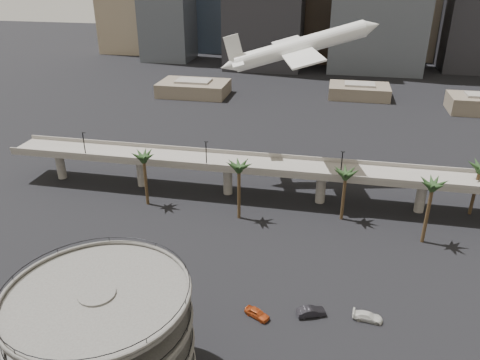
% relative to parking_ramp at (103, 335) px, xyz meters
% --- Properties ---
extents(parking_ramp, '(22.20, 22.20, 17.35)m').
position_rel_parking_ramp_xyz_m(parking_ramp, '(0.00, 0.00, 0.00)').
color(parking_ramp, '#4E4C49').
rests_on(parking_ramp, ground).
extents(overpass, '(130.00, 9.30, 14.70)m').
position_rel_parking_ramp_xyz_m(overpass, '(13.00, 59.00, -2.50)').
color(overpass, gray).
rests_on(overpass, ground).
extents(palm_trees, '(76.40, 18.40, 14.00)m').
position_rel_parking_ramp_xyz_m(palm_trees, '(24.58, 51.18, 1.46)').
color(palm_trees, '#4D3B21').
rests_on(palm_trees, ground).
extents(low_buildings, '(135.00, 27.50, 6.80)m').
position_rel_parking_ramp_xyz_m(low_buildings, '(19.89, 146.30, -6.97)').
color(low_buildings, '#675A4C').
rests_on(low_buildings, ground).
extents(airborne_jet, '(37.25, 33.62, 13.16)m').
position_rel_parking_ramp_xyz_m(airborne_jet, '(16.16, 72.23, 23.00)').
color(airborne_jet, silver).
rests_on(airborne_jet, ground).
extents(car_a, '(4.55, 3.49, 1.45)m').
position_rel_parking_ramp_xyz_m(car_a, '(16.17, 17.84, -9.11)').
color(car_a, '#B44519').
rests_on(car_a, ground).
extents(car_b, '(4.91, 3.23, 1.53)m').
position_rel_parking_ramp_xyz_m(car_b, '(24.54, 19.89, -9.07)').
color(car_b, black).
rests_on(car_b, ground).
extents(car_c, '(4.81, 2.35, 1.35)m').
position_rel_parking_ramp_xyz_m(car_c, '(33.29, 20.65, -9.16)').
color(car_c, silver).
rests_on(car_c, ground).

